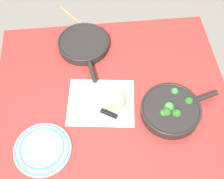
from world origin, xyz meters
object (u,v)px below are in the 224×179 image
object	(u,v)px
grater_knife	(100,110)
dinner_plate_stack	(42,149)
cheese_block	(117,101)
skillet_eggs	(84,44)
skillet_broccoli	(171,110)
wooden_spoon	(84,26)

from	to	relation	value
grater_knife	dinner_plate_stack	distance (m)	0.32
cheese_block	grater_knife	bearing A→B (deg)	-158.91
skillet_eggs	cheese_block	world-z (taller)	cheese_block
skillet_broccoli	cheese_block	distance (m)	0.26
wooden_spoon	grater_knife	distance (m)	0.58
wooden_spoon	cheese_block	distance (m)	0.56
grater_knife	dinner_plate_stack	world-z (taller)	dinner_plate_stack
wooden_spoon	grater_knife	world-z (taller)	grater_knife
cheese_block	dinner_plate_stack	xyz separation A→B (m)	(-0.35, -0.21, -0.01)
skillet_broccoli	cheese_block	world-z (taller)	skillet_broccoli
grater_knife	cheese_block	bearing A→B (deg)	-127.43
grater_knife	skillet_broccoli	bearing A→B (deg)	-156.37
dinner_plate_stack	grater_knife	bearing A→B (deg)	32.70
skillet_eggs	dinner_plate_stack	size ratio (longest dim) A/B	1.59
wooden_spoon	grater_knife	bearing A→B (deg)	-32.91
skillet_eggs	dinner_plate_stack	distance (m)	0.63
dinner_plate_stack	skillet_broccoli	bearing A→B (deg)	11.91
skillet_broccoli	skillet_eggs	bearing A→B (deg)	113.71
cheese_block	dinner_plate_stack	world-z (taller)	cheese_block
skillet_broccoli	cheese_block	xyz separation A→B (m)	(-0.25, 0.08, -0.01)
skillet_broccoli	dinner_plate_stack	xyz separation A→B (m)	(-0.61, -0.13, -0.02)
grater_knife	wooden_spoon	bearing A→B (deg)	-53.66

